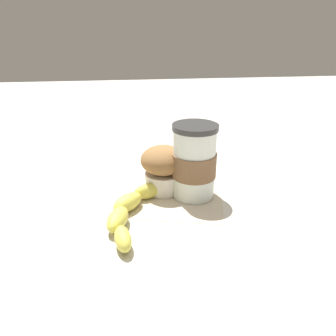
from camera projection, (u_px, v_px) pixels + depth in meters
The scene contains 5 objects.
ground_plane at pixel (168, 193), 0.68m from camera, with size 3.00×3.00×0.00m, color beige.
paper_napkin at pixel (168, 192), 0.68m from camera, with size 0.22×0.22×0.00m, color beige.
coffee_cup at pixel (194, 162), 0.64m from camera, with size 0.09×0.09×0.15m.
muffin at pixel (163, 167), 0.66m from camera, with size 0.09×0.09×0.10m.
banana at pixel (129, 211), 0.58m from camera, with size 0.11×0.20×0.03m.
Camera 1 is at (0.08, 0.59, 0.32)m, focal length 35.00 mm.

